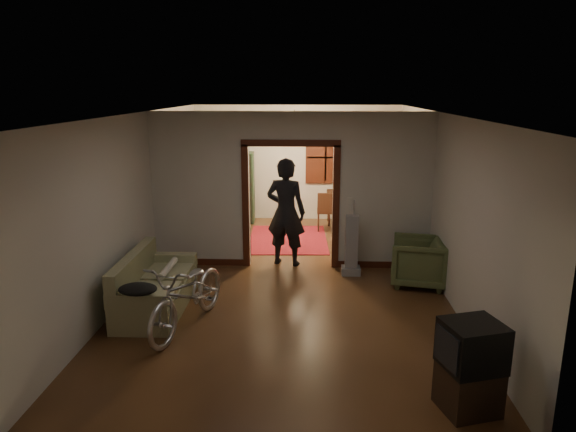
# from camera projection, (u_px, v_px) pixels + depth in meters

# --- Properties ---
(floor) EXTENTS (5.00, 8.50, 0.01)m
(floor) POSITION_uv_depth(u_px,v_px,m) (289.00, 280.00, 8.78)
(floor) COLOR #3C2313
(floor) RESTS_ON ground
(ceiling) EXTENTS (5.00, 8.50, 0.01)m
(ceiling) POSITION_uv_depth(u_px,v_px,m) (289.00, 113.00, 8.10)
(ceiling) COLOR white
(ceiling) RESTS_ON floor
(wall_back) EXTENTS (5.00, 0.02, 2.80)m
(wall_back) POSITION_uv_depth(u_px,v_px,m) (297.00, 163.00, 12.56)
(wall_back) COLOR beige
(wall_back) RESTS_ON floor
(wall_left) EXTENTS (0.02, 8.50, 2.80)m
(wall_left) POSITION_uv_depth(u_px,v_px,m) (139.00, 198.00, 8.56)
(wall_left) COLOR beige
(wall_left) RESTS_ON floor
(wall_right) EXTENTS (0.02, 8.50, 2.80)m
(wall_right) POSITION_uv_depth(u_px,v_px,m) (442.00, 201.00, 8.33)
(wall_right) COLOR beige
(wall_right) RESTS_ON floor
(partition_wall) EXTENTS (5.00, 0.14, 2.80)m
(partition_wall) POSITION_uv_depth(u_px,v_px,m) (291.00, 191.00, 9.17)
(partition_wall) COLOR beige
(partition_wall) RESTS_ON floor
(door_casing) EXTENTS (1.74, 0.20, 2.32)m
(door_casing) POSITION_uv_depth(u_px,v_px,m) (291.00, 207.00, 9.24)
(door_casing) COLOR #3C180D
(door_casing) RESTS_ON floor
(far_window) EXTENTS (0.98, 0.06, 1.28)m
(far_window) POSITION_uv_depth(u_px,v_px,m) (326.00, 157.00, 12.45)
(far_window) COLOR black
(far_window) RESTS_ON wall_back
(chandelier) EXTENTS (0.24, 0.24, 0.24)m
(chandelier) POSITION_uv_depth(u_px,v_px,m) (294.00, 130.00, 10.63)
(chandelier) COLOR #FFE0A5
(chandelier) RESTS_ON ceiling
(light_switch) EXTENTS (0.08, 0.01, 0.12)m
(light_switch) POSITION_uv_depth(u_px,v_px,m) (350.00, 201.00, 9.08)
(light_switch) COLOR silver
(light_switch) RESTS_ON partition_wall
(sofa) EXTENTS (0.84, 1.84, 0.84)m
(sofa) POSITION_uv_depth(u_px,v_px,m) (156.00, 282.00, 7.53)
(sofa) COLOR #777951
(sofa) RESTS_ON floor
(rolled_paper) EXTENTS (0.10, 0.79, 0.10)m
(rolled_paper) POSITION_uv_depth(u_px,v_px,m) (168.00, 268.00, 7.79)
(rolled_paper) COLOR beige
(rolled_paper) RESTS_ON sofa
(jacket) EXTENTS (0.50, 0.37, 0.15)m
(jacket) POSITION_uv_depth(u_px,v_px,m) (138.00, 289.00, 6.58)
(jacket) COLOR black
(jacket) RESTS_ON sofa
(bicycle) EXTENTS (1.14, 1.98, 0.99)m
(bicycle) POSITION_uv_depth(u_px,v_px,m) (188.00, 294.00, 6.91)
(bicycle) COLOR silver
(bicycle) RESTS_ON floor
(armchair) EXTENTS (1.01, 0.99, 0.79)m
(armchair) POSITION_uv_depth(u_px,v_px,m) (418.00, 262.00, 8.49)
(armchair) COLOR #4F5C34
(armchair) RESTS_ON floor
(tv_stand) EXTENTS (0.65, 0.62, 0.48)m
(tv_stand) POSITION_uv_depth(u_px,v_px,m) (468.00, 388.00, 5.18)
(tv_stand) COLOR black
(tv_stand) RESTS_ON floor
(crt_tv) EXTENTS (0.67, 0.64, 0.48)m
(crt_tv) POSITION_uv_depth(u_px,v_px,m) (472.00, 346.00, 5.07)
(crt_tv) COLOR black
(crt_tv) RESTS_ON tv_stand
(vacuum) EXTENTS (0.38, 0.33, 1.07)m
(vacuum) POSITION_uv_depth(u_px,v_px,m) (352.00, 245.00, 8.92)
(vacuum) COLOR gray
(vacuum) RESTS_ON floor
(person) EXTENTS (0.82, 0.63, 1.99)m
(person) POSITION_uv_depth(u_px,v_px,m) (286.00, 212.00, 9.34)
(person) COLOR black
(person) RESTS_ON floor
(oriental_rug) EXTENTS (1.74, 2.24, 0.02)m
(oriental_rug) POSITION_uv_depth(u_px,v_px,m) (288.00, 239.00, 11.11)
(oriental_rug) COLOR maroon
(oriental_rug) RESTS_ON floor
(locker) EXTENTS (0.87, 0.51, 1.71)m
(locker) POSITION_uv_depth(u_px,v_px,m) (236.00, 188.00, 12.36)
(locker) COLOR #223924
(locker) RESTS_ON floor
(globe) EXTENTS (0.29, 0.29, 0.29)m
(globe) POSITION_uv_depth(u_px,v_px,m) (235.00, 142.00, 12.10)
(globe) COLOR #1E5972
(globe) RESTS_ON locker
(desk) EXTENTS (1.13, 0.73, 0.78)m
(desk) POSITION_uv_depth(u_px,v_px,m) (349.00, 208.00, 12.29)
(desk) COLOR #311B10
(desk) RESTS_ON floor
(desk_chair) EXTENTS (0.41, 0.41, 0.91)m
(desk_chair) POSITION_uv_depth(u_px,v_px,m) (326.00, 211.00, 11.72)
(desk_chair) COLOR #311B10
(desk_chair) RESTS_ON floor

